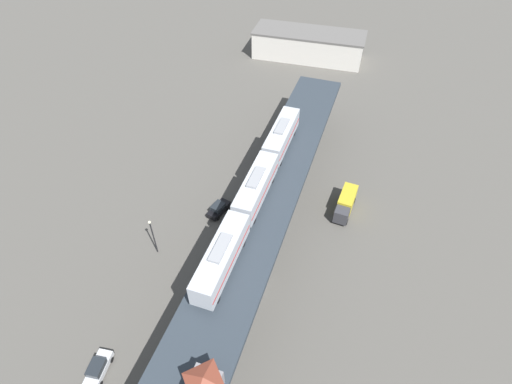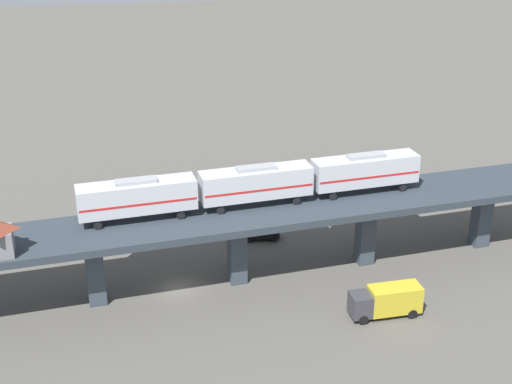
{
  "view_description": "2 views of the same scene",
  "coord_description": "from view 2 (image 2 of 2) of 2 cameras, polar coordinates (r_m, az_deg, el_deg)",
  "views": [
    {
      "loc": [
        14.14,
        -27.52,
        48.74
      ],
      "look_at": [
        -2.26,
        8.86,
        9.71
      ],
      "focal_mm": 28.0,
      "sensor_mm": 36.0,
      "label": 1
    },
    {
      "loc": [
        65.95,
        -4.56,
        40.0
      ],
      "look_at": [
        -2.26,
        8.86,
        9.71
      ],
      "focal_mm": 50.0,
      "sensor_mm": 36.0,
      "label": 2
    }
  ],
  "objects": [
    {
      "name": "delivery_truck",
      "position": [
        72.92,
        10.39,
        -8.52
      ],
      "size": [
        2.53,
        7.25,
        3.2
      ],
      "color": "#333338",
      "rests_on": "ground"
    },
    {
      "name": "street_lamp",
      "position": [
        88.32,
        -7.22,
        -0.64
      ],
      "size": [
        0.44,
        0.44,
        6.94
      ],
      "color": "black",
      "rests_on": "ground"
    },
    {
      "name": "street_car_silver",
      "position": [
        87.06,
        -18.7,
        -4.47
      ],
      "size": [
        2.76,
        4.69,
        1.89
      ],
      "color": "#B7BABF",
      "rests_on": "ground"
    },
    {
      "name": "subway_train",
      "position": [
        75.42,
        -0.0,
        0.72
      ],
      "size": [
        6.36,
        37.3,
        4.45
      ],
      "color": "#ADB2BA",
      "rests_on": "elevated_viaduct"
    },
    {
      "name": "elevated_viaduct",
      "position": [
        73.84,
        -6.57,
        -3.14
      ],
      "size": [
        17.16,
        92.38,
        8.21
      ],
      "color": "#283039",
      "rests_on": "ground"
    },
    {
      "name": "ground_plane",
      "position": [
        77.27,
        -6.19,
        -7.79
      ],
      "size": [
        400.0,
        400.0,
        0.0
      ],
      "primitive_type": "plane",
      "color": "#4C4944"
    },
    {
      "name": "street_car_black",
      "position": [
        86.77,
        0.37,
        -3.21
      ],
      "size": [
        2.41,
        4.6,
        1.89
      ],
      "color": "black",
      "rests_on": "ground"
    }
  ]
}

